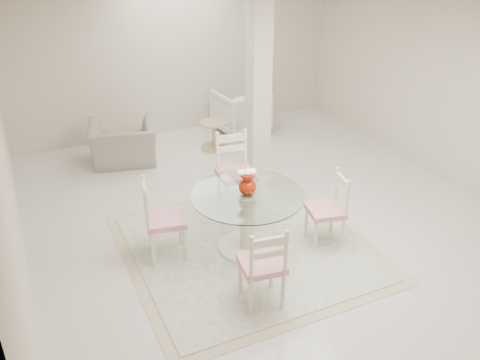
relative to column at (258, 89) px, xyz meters
name	(u,v)px	position (x,y,z in m)	size (l,w,h in m)	color
ground	(267,217)	(-0.50, -1.30, -1.35)	(7.00, 7.00, 0.00)	beige
room_shell	(271,83)	(-0.50, -1.30, 0.51)	(6.02, 7.02, 2.71)	beige
column	(258,89)	(0.00, 0.00, 0.00)	(0.30, 0.30, 2.70)	beige
area_rug	(247,248)	(-1.06, -1.84, -1.34)	(2.85, 2.85, 0.02)	tan
dining_table	(247,222)	(-1.06, -1.84, -0.96)	(1.32, 1.32, 0.76)	beige
red_vase	(247,183)	(-1.06, -1.83, -0.44)	(0.24, 0.20, 0.31)	#9E1B04
dining_chair_east	(331,204)	(-0.08, -2.13, -0.81)	(0.49, 0.49, 1.03)	beige
dining_chair_north	(235,166)	(-0.77, -0.85, -0.72)	(0.53, 0.53, 1.19)	#F5E6C9
dining_chair_west	(159,214)	(-2.04, -1.55, -0.76)	(0.52, 0.52, 1.12)	#EFE6C5
dining_chair_south	(264,261)	(-1.34, -2.81, -0.79)	(0.48, 0.48, 1.07)	beige
recliner_taupe	(124,143)	(-1.80, 1.22, -1.01)	(1.03, 0.90, 0.67)	gray
armchair_white	(241,111)	(0.49, 1.64, -0.95)	(0.86, 0.88, 0.80)	white
side_table	(214,136)	(-0.26, 1.11, -1.12)	(0.47, 0.47, 0.49)	tan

